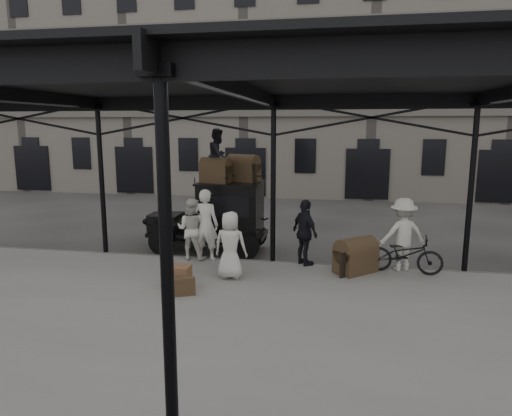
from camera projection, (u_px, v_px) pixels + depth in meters
The scene contains 18 objects.
ground at pixel (261, 291), 10.74m from camera, with size 120.00×120.00×0.00m, color #383533.
platform at pixel (243, 324), 8.79m from camera, with size 28.00×8.00×0.15m, color slate.
canopy at pixel (245, 83), 8.26m from camera, with size 22.50×9.00×4.74m.
building_frontage at pixel (312, 72), 26.94m from camera, with size 64.00×8.00×14.00m, color slate.
taxi at pixel (221, 213), 13.97m from camera, with size 3.65×1.55×2.18m.
porter_left at pixel (206, 225), 12.60m from camera, with size 0.73×0.48×2.00m, color beige.
porter_midleft at pixel (191, 229), 12.70m from camera, with size 0.84×0.65×1.72m, color beige.
porter_centre at pixel (230, 245), 11.10m from camera, with size 0.81×0.53×1.66m, color beige.
porter_official at pixel (305, 233), 12.14m from camera, with size 1.04×0.43×1.78m, color black.
porter_right at pixel (403, 234), 11.70m from camera, with size 1.22×0.70×1.89m, color beige.
bicycle at pixel (405, 254), 11.54m from camera, with size 0.65×1.86×0.98m, color black.
porter_roof at pixel (218, 156), 13.56m from camera, with size 0.77×0.60×1.59m, color black.
steamer_trunk_roof_near at pixel (216, 172), 13.51m from camera, with size 0.85×0.52×0.62m, color #4F3D25, non-canonical shape.
steamer_trunk_roof_far at pixel (243, 170), 13.81m from camera, with size 0.93×0.57×0.68m, color #4F3D25, non-canonical shape.
steamer_trunk_platform at pixel (356, 258), 11.61m from camera, with size 1.03×0.63×0.76m, color #4F3D25, non-canonical shape.
wicker_hamper at pixel (177, 276), 10.58m from camera, with size 0.60×0.45×0.50m, color brown.
suitcase_upright at pixel (371, 260), 11.96m from camera, with size 0.15×0.60×0.45m, color #4F3D25.
suitcase_flat at pixel (182, 287), 10.03m from camera, with size 0.60×0.15×0.40m, color #4F3D25.
Camera 1 is at (1.70, -10.08, 3.84)m, focal length 32.00 mm.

